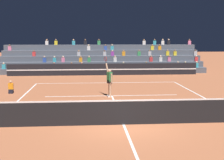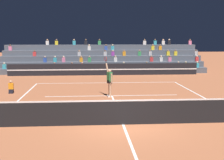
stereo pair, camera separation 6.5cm
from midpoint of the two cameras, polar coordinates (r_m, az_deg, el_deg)
ground_plane at (r=13.23m, az=2.18°, el=-8.16°), size 120.00×120.00×0.00m
court_lines at (r=13.23m, az=2.18°, el=-8.14°), size 11.10×23.90×0.01m
tennis_net at (r=13.09m, az=2.19°, el=-5.87°), size 12.00×0.10×1.10m
sponsor_banner_wall at (r=29.69m, az=-1.43°, el=1.96°), size 18.00×0.26×1.10m
bleacher_stand at (r=33.43m, az=-1.73°, el=3.44°), size 20.83×4.75×3.38m
ball_kid_courtside at (r=21.27m, az=-17.88°, el=-1.44°), size 0.30×0.36×0.84m
tennis_player at (r=18.99m, az=-0.36°, el=-0.14°), size 0.48×0.93×2.48m
tennis_ball at (r=14.74m, az=-14.09°, el=-6.57°), size 0.07×0.07×0.07m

